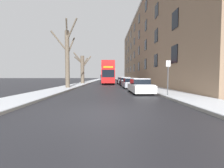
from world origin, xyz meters
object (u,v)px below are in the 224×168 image
at_px(parked_car_0, 140,86).
at_px(parked_car_3, 122,81).
at_px(oncoming_van, 103,78).
at_px(street_sign_post, 168,76).
at_px(bare_tree_left_0, 67,56).
at_px(parked_car_2, 125,82).
at_px(bare_tree_left_1, 82,68).
at_px(double_decker_bus, 108,72).
at_px(parked_car_1, 130,83).
at_px(pedestrian_left_sidewalk, 67,81).

bearing_deg(parked_car_0, parked_car_3, 90.00).
distance_m(oncoming_van, street_sign_post, 43.62).
bearing_deg(bare_tree_left_0, parked_car_3, 59.00).
height_order(parked_car_0, parked_car_2, parked_car_2).
distance_m(bare_tree_left_1, double_decker_bus, 5.44).
bearing_deg(parked_car_3, parked_car_1, -90.00).
height_order(bare_tree_left_0, parked_car_1, bare_tree_left_0).
xyz_separation_m(double_decker_bus, pedestrian_left_sidewalk, (-5.59, -11.62, -1.59)).
bearing_deg(double_decker_bus, bare_tree_left_1, -167.71).
xyz_separation_m(bare_tree_left_1, oncoming_van, (3.47, 23.18, -2.02)).
bearing_deg(parked_car_0, pedestrian_left_sidewalk, 142.85).
distance_m(parked_car_2, oncoming_van, 28.44).
bearing_deg(oncoming_van, double_decker_bus, -85.34).
bearing_deg(street_sign_post, pedestrian_left_sidewalk, 136.30).
distance_m(bare_tree_left_0, oncoming_van, 35.38).
bearing_deg(parked_car_3, double_decker_bus, -174.04).
xyz_separation_m(double_decker_bus, parked_car_0, (2.98, -18.11, -1.91)).
xyz_separation_m(bare_tree_left_1, double_decker_bus, (5.27, 1.15, -0.68)).
relative_size(parked_car_2, oncoming_van, 0.79).
xyz_separation_m(bare_tree_left_1, pedestrian_left_sidewalk, (-0.32, -10.47, -2.28)).
bearing_deg(bare_tree_left_1, parked_car_1, -52.52).
bearing_deg(bare_tree_left_0, parked_car_2, 41.34).
height_order(oncoming_van, pedestrian_left_sidewalk, oncoming_van).
relative_size(double_decker_bus, parked_car_3, 2.56).
relative_size(bare_tree_left_1, pedestrian_left_sidewalk, 3.72).
height_order(parked_car_2, pedestrian_left_sidewalk, pedestrian_left_sidewalk).
bearing_deg(street_sign_post, parked_car_3, 93.72).
relative_size(bare_tree_left_1, oncoming_van, 1.11).
height_order(parked_car_0, pedestrian_left_sidewalk, pedestrian_left_sidewalk).
relative_size(parked_car_0, pedestrian_left_sidewalk, 2.66).
bearing_deg(street_sign_post, bare_tree_left_0, 139.49).
distance_m(bare_tree_left_0, parked_car_3, 15.98).
bearing_deg(bare_tree_left_1, street_sign_post, -64.24).
relative_size(parked_car_3, pedestrian_left_sidewalk, 2.34).
bearing_deg(oncoming_van, parked_car_3, -77.59).
height_order(bare_tree_left_1, parked_car_0, bare_tree_left_1).
xyz_separation_m(parked_car_0, street_sign_post, (1.40, -3.03, 0.92)).
xyz_separation_m(parked_car_2, street_sign_post, (1.40, -15.14, 0.88)).
bearing_deg(double_decker_bus, bare_tree_left_0, -111.16).
distance_m(bare_tree_left_0, parked_car_1, 8.83).
xyz_separation_m(parked_car_3, oncoming_van, (-4.78, 21.72, 0.53)).
distance_m(bare_tree_left_0, double_decker_bus, 14.11).
bearing_deg(parked_car_1, parked_car_3, 90.00).
height_order(parked_car_0, parked_car_3, parked_car_3).
relative_size(double_decker_bus, parked_car_2, 2.26).
distance_m(double_decker_bus, parked_car_1, 12.43).
bearing_deg(parked_car_3, street_sign_post, -86.28).
distance_m(parked_car_1, street_sign_post, 9.38).
bearing_deg(parked_car_1, parked_car_2, 90.00).
distance_m(bare_tree_left_0, parked_car_0, 10.09).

